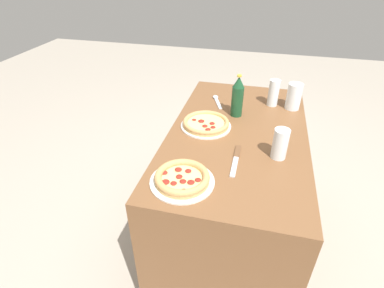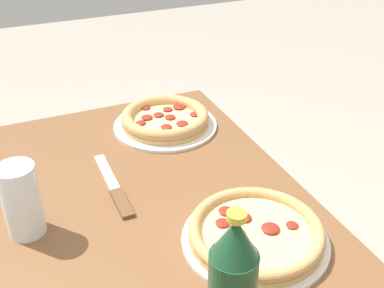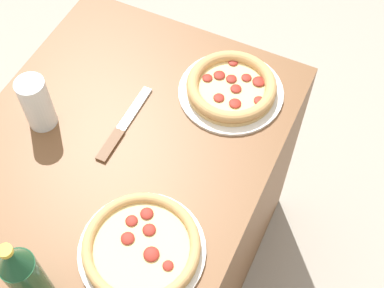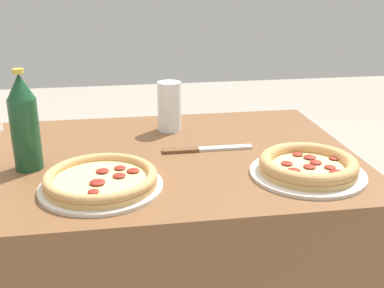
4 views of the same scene
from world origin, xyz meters
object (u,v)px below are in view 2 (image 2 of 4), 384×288
(pizza_pepperoni, at_px, (256,233))
(pizza_margherita, at_px, (165,120))
(beer_bottle, at_px, (232,287))
(knife, at_px, (114,187))
(glass_orange_juice, at_px, (22,202))

(pizza_pepperoni, distance_m, pizza_margherita, 0.46)
(beer_bottle, bearing_deg, knife, 6.80)
(glass_orange_juice, xyz_separation_m, beer_bottle, (-0.36, -0.23, 0.04))
(pizza_pepperoni, distance_m, glass_orange_juice, 0.42)
(pizza_margherita, height_order, beer_bottle, beer_bottle)
(pizza_pepperoni, bearing_deg, pizza_margherita, -0.33)
(glass_orange_juice, bearing_deg, knife, -70.20)
(glass_orange_juice, relative_size, knife, 0.60)
(pizza_margherita, xyz_separation_m, knife, (-0.21, 0.19, -0.02))
(pizza_margherita, distance_m, beer_bottle, 0.65)
(glass_orange_juice, bearing_deg, pizza_pepperoni, -117.20)
(pizza_margherita, xyz_separation_m, beer_bottle, (-0.63, 0.14, 0.09))
(pizza_margherita, bearing_deg, knife, 137.11)
(knife, bearing_deg, pizza_margherita, -42.89)
(pizza_margherita, relative_size, beer_bottle, 1.11)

